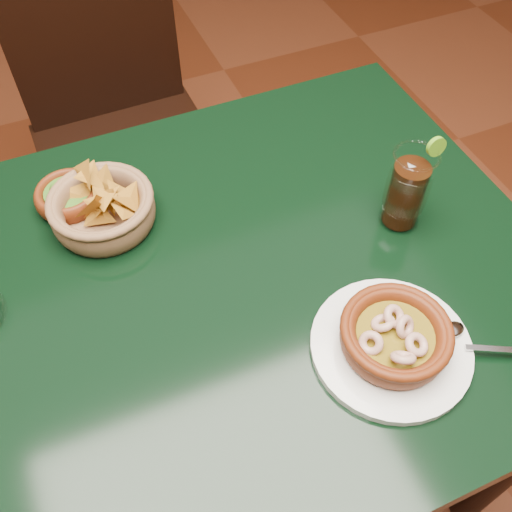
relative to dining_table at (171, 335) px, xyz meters
name	(u,v)px	position (x,y,z in m)	size (l,w,h in m)	color
ground	(202,466)	(0.00, 0.00, -0.65)	(7.00, 7.00, 0.00)	#471C0C
dining_table	(171,335)	(0.00, 0.00, 0.00)	(1.20, 0.80, 0.75)	black
dining_chair	(121,127)	(0.08, 0.71, -0.14)	(0.44, 0.44, 0.93)	black
shrimp_plate	(394,339)	(0.26, -0.20, 0.13)	(0.28, 0.22, 0.07)	silver
chip_basket	(103,209)	(-0.04, 0.19, 0.13)	(0.20, 0.20, 0.11)	brown
guacamole_ramekin	(68,196)	(-0.08, 0.25, 0.12)	(0.13, 0.13, 0.04)	#4E1C09
cola_drink	(407,190)	(0.40, 0.00, 0.17)	(0.14, 0.14, 0.16)	white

